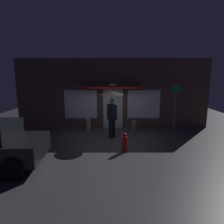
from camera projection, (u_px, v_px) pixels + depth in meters
ground_plane at (113, 140)px, 8.54m from camera, size 18.00×18.00×0.00m
building_facade at (112, 94)px, 10.49m from camera, size 10.72×1.00×3.87m
person_with_umbrella at (111, 103)px, 8.58m from camera, size 1.06×1.06×2.22m
street_sign_post at (174, 106)px, 9.34m from camera, size 0.40×0.07×2.55m
sidewalk_bollard at (133, 126)px, 9.95m from camera, size 0.28×0.28×0.57m
sidewalk_bollard_2 at (88, 125)px, 10.03m from camera, size 0.26×0.26×0.63m
fire_hydrant at (124, 143)px, 7.15m from camera, size 0.20×0.20×0.75m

